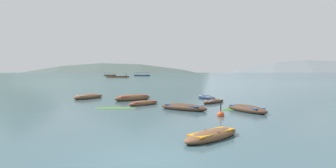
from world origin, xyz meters
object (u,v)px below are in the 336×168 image
object	(u,v)px
rowboat_0	(184,107)
ferry_0	(142,75)
mooring_buoy	(221,115)
rowboat_8	(144,103)
rowboat_6	(214,101)
ferry_2	(110,75)
rowboat_7	(89,97)
rowboat_5	(247,109)
rowboat_1	(133,98)
rowboat_3	(212,135)
ferry_1	(118,76)
rowboat_2	(206,97)

from	to	relation	value
rowboat_0	ferry_0	world-z (taller)	ferry_0
rowboat_0	mooring_buoy	distance (m)	3.64
rowboat_8	ferry_0	distance (m)	168.72
rowboat_6	ferry_2	bearing A→B (deg)	106.44
rowboat_0	rowboat_7	world-z (taller)	rowboat_7
rowboat_0	rowboat_8	bearing A→B (deg)	137.51
ferry_2	rowboat_5	bearing A→B (deg)	-73.56
rowboat_1	rowboat_3	bearing A→B (deg)	-69.87
rowboat_6	ferry_2	world-z (taller)	ferry_2
rowboat_5	ferry_1	bearing A→B (deg)	106.09
rowboat_1	ferry_1	xyz separation A→B (m)	(-25.53, 112.17, 0.23)
rowboat_0	rowboat_5	world-z (taller)	same
rowboat_0	ferry_1	xyz separation A→B (m)	(-30.24, 118.96, 0.27)
rowboat_7	rowboat_0	bearing A→B (deg)	-41.44
rowboat_3	rowboat_6	xyz separation A→B (m)	(1.65, 13.53, -0.02)
rowboat_6	rowboat_3	bearing A→B (deg)	-96.97
rowboat_1	rowboat_6	bearing A→B (deg)	-15.90
rowboat_0	ferry_2	bearing A→B (deg)	105.23
mooring_buoy	ferry_2	bearing A→B (deg)	105.65
rowboat_5	ferry_1	size ratio (longest dim) A/B	0.36
rowboat_5	rowboat_7	world-z (taller)	rowboat_7
rowboat_6	mooring_buoy	bearing A→B (deg)	-93.48
rowboat_7	ferry_1	xyz separation A→B (m)	(-20.78, 110.61, 0.26)
rowboat_6	mooring_buoy	world-z (taller)	mooring_buoy
ferry_2	ferry_1	bearing A→B (deg)	-72.84
rowboat_2	rowboat_1	bearing A→B (deg)	-166.72
rowboat_8	ferry_0	world-z (taller)	ferry_0
rowboat_1	rowboat_8	world-z (taller)	rowboat_1
rowboat_7	rowboat_3	bearing A→B (deg)	-58.64
ferry_0	ferry_2	xyz separation A→B (m)	(-23.24, 7.21, 0.00)
rowboat_2	rowboat_3	size ratio (longest dim) A/B	1.00
rowboat_8	rowboat_0	bearing A→B (deg)	-42.49
rowboat_6	rowboat_2	bearing A→B (deg)	94.00
rowboat_7	rowboat_8	bearing A→B (deg)	-40.88
rowboat_0	ferry_2	xyz separation A→B (m)	(-48.31, 177.44, 0.27)
rowboat_6	ferry_2	xyz separation A→B (m)	(-50.97, 172.75, 0.32)
rowboat_1	rowboat_7	world-z (taller)	rowboat_1
rowboat_2	mooring_buoy	xyz separation A→B (m)	(-0.20, -11.36, -0.04)
rowboat_8	mooring_buoy	bearing A→B (deg)	-47.14
ferry_1	ferry_2	xyz separation A→B (m)	(-18.06, 58.48, 0.00)
ferry_2	rowboat_7	bearing A→B (deg)	-77.06
ferry_0	mooring_buoy	bearing A→B (deg)	-81.05
rowboat_6	rowboat_8	xyz separation A→B (m)	(-5.87, -1.76, 0.01)
rowboat_2	ferry_1	world-z (taller)	ferry_1
rowboat_3	rowboat_5	size ratio (longest dim) A/B	0.80
ferry_1	rowboat_7	bearing A→B (deg)	-79.36
rowboat_2	rowboat_7	size ratio (longest dim) A/B	0.83
rowboat_6	ferry_2	distance (m)	180.12
ferry_2	mooring_buoy	xyz separation A→B (m)	(50.51, -180.34, -0.35)
ferry_2	rowboat_6	bearing A→B (deg)	-73.56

